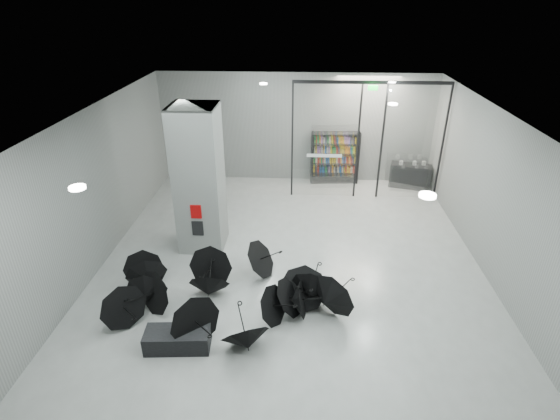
# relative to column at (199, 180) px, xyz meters

# --- Properties ---
(room) EXTENTS (14.00, 14.02, 4.01)m
(room) POSITION_rel_column_xyz_m (2.50, -2.00, 0.84)
(room) COLOR gray
(room) RESTS_ON ground
(column) EXTENTS (1.20, 1.20, 4.00)m
(column) POSITION_rel_column_xyz_m (0.00, 0.00, 0.00)
(column) COLOR slate
(column) RESTS_ON ground
(fire_cabinet) EXTENTS (0.28, 0.04, 0.38)m
(fire_cabinet) POSITION_rel_column_xyz_m (0.00, -0.62, -0.65)
(fire_cabinet) COLOR #A50A07
(fire_cabinet) RESTS_ON column
(info_panel) EXTENTS (0.30, 0.03, 0.42)m
(info_panel) POSITION_rel_column_xyz_m (0.00, -0.62, -1.15)
(info_panel) COLOR black
(info_panel) RESTS_ON column
(exit_sign) EXTENTS (0.30, 0.06, 0.15)m
(exit_sign) POSITION_rel_column_xyz_m (4.90, 3.30, 1.82)
(exit_sign) COLOR #0CE533
(exit_sign) RESTS_ON room
(glass_partition) EXTENTS (5.06, 0.08, 4.00)m
(glass_partition) POSITION_rel_column_xyz_m (4.89, 3.50, 0.18)
(glass_partition) COLOR silver
(glass_partition) RESTS_ON ground
(bench) EXTENTS (1.34, 0.66, 0.42)m
(bench) POSITION_rel_column_xyz_m (0.31, -4.06, -1.79)
(bench) COLOR black
(bench) RESTS_ON ground
(bookshelf) EXTENTS (1.79, 0.49, 1.94)m
(bookshelf) POSITION_rel_column_xyz_m (3.96, 4.75, -1.03)
(bookshelf) COLOR black
(bookshelf) RESTS_ON ground
(shop_counter) EXTENTS (1.54, 0.92, 0.86)m
(shop_counter) POSITION_rel_column_xyz_m (6.73, 4.43, -1.57)
(shop_counter) COLOR black
(shop_counter) RESTS_ON ground
(umbrella_cluster) EXTENTS (5.77, 4.10, 1.26)m
(umbrella_cluster) POSITION_rel_column_xyz_m (1.15, -2.78, -1.69)
(umbrella_cluster) COLOR black
(umbrella_cluster) RESTS_ON ground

